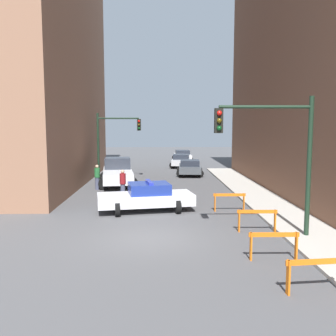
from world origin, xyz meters
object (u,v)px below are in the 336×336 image
(police_car, at_px, (146,197))
(parked_car_near, at_px, (190,167))
(parked_car_far, at_px, (182,155))
(barrier_mid, at_px, (274,241))
(white_truck, at_px, (118,172))
(barrier_back, at_px, (257,217))
(pedestrian_crossing, at_px, (123,183))
(parked_car_mid, at_px, (181,160))
(traffic_light_near, at_px, (279,145))
(pedestrian_corner, at_px, (97,177))
(barrier_front, at_px, (316,270))
(barrier_corner, at_px, (229,199))
(traffic_light_far, at_px, (112,136))

(police_car, distance_m, parked_car_near, 13.88)
(parked_car_far, distance_m, barrier_mid, 33.29)
(white_truck, height_order, barrier_back, white_truck)
(pedestrian_crossing, bearing_deg, white_truck, 74.37)
(white_truck, bearing_deg, parked_car_near, 35.43)
(police_car, xyz_separation_m, parked_car_mid, (2.95, 19.83, -0.05))
(traffic_light_near, distance_m, barrier_mid, 3.80)
(pedestrian_corner, bearing_deg, traffic_light_near, -6.09)
(parked_car_far, bearing_deg, traffic_light_near, -89.77)
(parked_car_mid, xyz_separation_m, barrier_back, (1.59, -23.63, -0.06))
(pedestrian_corner, xyz_separation_m, barrier_mid, (7.70, -13.36, -0.24))
(barrier_mid, bearing_deg, parked_car_near, 92.62)
(traffic_light_near, distance_m, barrier_back, 3.08)
(police_car, xyz_separation_m, pedestrian_corner, (-3.47, 6.40, 0.14))
(barrier_front, distance_m, barrier_back, 5.53)
(parked_car_mid, xyz_separation_m, pedestrian_crossing, (-4.45, -16.31, 0.19))
(parked_car_near, bearing_deg, pedestrian_corner, -129.83)
(barrier_front, bearing_deg, police_car, 116.10)
(parked_car_far, relative_size, barrier_front, 2.74)
(parked_car_mid, distance_m, pedestrian_crossing, 16.91)
(pedestrian_corner, distance_m, barrier_mid, 15.42)
(parked_car_near, bearing_deg, parked_car_far, 92.97)
(parked_car_near, distance_m, pedestrian_corner, 9.80)
(pedestrian_corner, bearing_deg, pedestrian_crossing, -9.30)
(white_truck, distance_m, parked_car_mid, 12.70)
(barrier_back, relative_size, barrier_corner, 1.00)
(traffic_light_near, distance_m, police_car, 7.41)
(traffic_light_near, bearing_deg, barrier_back, 119.45)
(parked_car_near, bearing_deg, barrier_mid, -83.52)
(parked_car_far, height_order, barrier_corner, parked_car_far)
(parked_car_near, height_order, barrier_mid, parked_car_near)
(parked_car_mid, bearing_deg, police_car, -92.82)
(traffic_light_far, bearing_deg, white_truck, -76.04)
(parked_car_far, xyz_separation_m, barrier_mid, (0.74, -33.28, -0.06))
(parked_car_near, relative_size, pedestrian_corner, 2.66)
(pedestrian_crossing, bearing_deg, parked_car_far, 52.29)
(parked_car_near, xyz_separation_m, parked_car_mid, (-0.35, 6.35, 0.00))
(police_car, height_order, barrier_front, police_car)
(white_truck, relative_size, barrier_front, 3.51)
(pedestrian_corner, distance_m, barrier_corner, 10.04)
(parked_car_near, bearing_deg, white_truck, -133.29)
(traffic_light_far, relative_size, white_truck, 0.93)
(police_car, xyz_separation_m, barrier_corner, (4.12, -0.17, -0.11))
(parked_car_mid, xyz_separation_m, barrier_front, (1.62, -29.15, -0.06))
(traffic_light_near, xyz_separation_m, barrier_back, (-0.49, 0.86, -2.91))
(traffic_light_near, height_order, barrier_corner, traffic_light_near)
(barrier_front, bearing_deg, parked_car_near, 93.19)
(parked_car_near, relative_size, parked_car_far, 1.01)
(parked_car_near, xyz_separation_m, pedestrian_crossing, (-4.80, -9.96, 0.19))
(police_car, bearing_deg, white_truck, 5.34)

